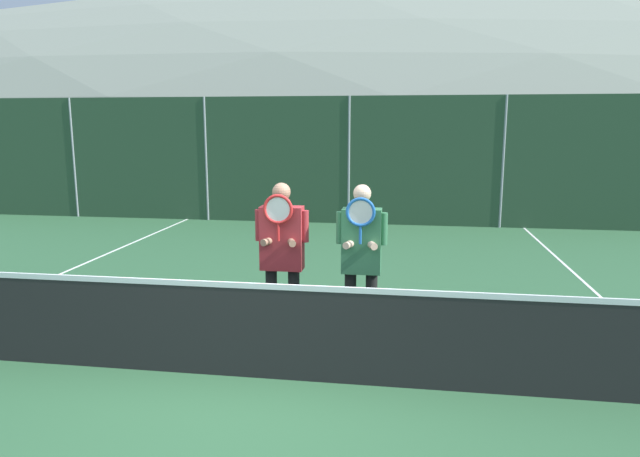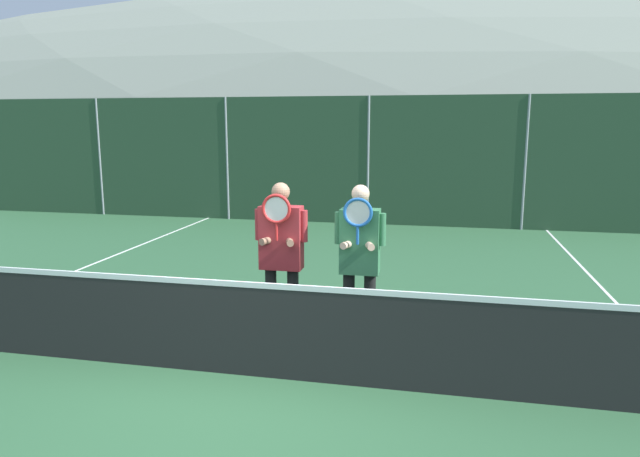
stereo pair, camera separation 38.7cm
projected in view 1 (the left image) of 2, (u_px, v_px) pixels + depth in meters
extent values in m
plane|color=#2D5B38|center=(255.00, 377.00, 5.73)|extent=(120.00, 120.00, 0.00)
ellipsoid|color=gray|center=(391.00, 152.00, 51.96)|extent=(128.41, 71.34, 24.97)
cube|color=beige|center=(370.00, 153.00, 21.64)|extent=(23.25, 5.00, 2.81)
cube|color=#3D4247|center=(371.00, 111.00, 21.35)|extent=(23.75, 5.50, 0.36)
cylinder|color=gray|center=(74.00, 158.00, 15.42)|extent=(0.06, 0.06, 3.20)
cylinder|color=gray|center=(206.00, 159.00, 14.87)|extent=(0.06, 0.06, 3.20)
cylinder|color=gray|center=(349.00, 161.00, 14.31)|extent=(0.06, 0.06, 3.20)
cylinder|color=gray|center=(503.00, 162.00, 13.75)|extent=(0.06, 0.06, 3.20)
cube|color=#2D4C33|center=(349.00, 161.00, 14.31)|extent=(22.46, 0.02, 3.20)
cube|color=black|center=(254.00, 333.00, 5.65)|extent=(11.44, 0.02, 0.93)
cube|color=white|center=(253.00, 286.00, 5.56)|extent=(11.44, 0.03, 0.06)
cube|color=white|center=(46.00, 280.00, 9.29)|extent=(0.05, 16.00, 0.01)
cube|color=white|center=(610.00, 305.00, 8.01)|extent=(0.05, 16.00, 0.01)
cylinder|color=black|center=(272.00, 307.00, 6.52)|extent=(0.13, 0.13, 0.90)
cylinder|color=black|center=(294.00, 308.00, 6.48)|extent=(0.13, 0.13, 0.90)
cube|color=maroon|center=(282.00, 238.00, 6.36)|extent=(0.47, 0.22, 0.71)
sphere|color=#997056|center=(281.00, 192.00, 6.26)|extent=(0.20, 0.20, 0.20)
cylinder|color=maroon|center=(259.00, 225.00, 6.37)|extent=(0.08, 0.08, 0.35)
cylinder|color=maroon|center=(305.00, 226.00, 6.29)|extent=(0.08, 0.08, 0.35)
cylinder|color=#997056|center=(270.00, 241.00, 6.29)|extent=(0.16, 0.27, 0.08)
cylinder|color=#997056|center=(291.00, 241.00, 6.25)|extent=(0.16, 0.27, 0.08)
cylinder|color=red|center=(278.00, 232.00, 6.16)|extent=(0.03, 0.03, 0.20)
torus|color=red|center=(278.00, 209.00, 6.12)|extent=(0.33, 0.04, 0.33)
cylinder|color=silver|center=(278.00, 209.00, 6.12)|extent=(0.27, 0.00, 0.27)
cylinder|color=black|center=(350.00, 311.00, 6.38)|extent=(0.13, 0.13, 0.90)
cylinder|color=black|center=(371.00, 312.00, 6.35)|extent=(0.13, 0.13, 0.90)
cube|color=#337047|center=(362.00, 241.00, 6.22)|extent=(0.43, 0.22, 0.71)
sphere|color=#DBB293|center=(362.00, 193.00, 6.12)|extent=(0.19, 0.19, 0.19)
cylinder|color=#337047|center=(340.00, 228.00, 6.23)|extent=(0.08, 0.08, 0.35)
cylinder|color=#337047|center=(384.00, 229.00, 6.16)|extent=(0.08, 0.08, 0.35)
cylinder|color=#DBB293|center=(351.00, 244.00, 6.15)|extent=(0.16, 0.27, 0.08)
cylinder|color=#DBB293|center=(371.00, 244.00, 6.12)|extent=(0.16, 0.27, 0.08)
cylinder|color=#1E5BAD|center=(360.00, 235.00, 6.02)|extent=(0.03, 0.03, 0.20)
torus|color=#1E5BAD|center=(361.00, 212.00, 5.98)|extent=(0.31, 0.03, 0.31)
cylinder|color=silver|center=(361.00, 212.00, 5.98)|extent=(0.26, 0.00, 0.26)
cube|color=slate|center=(154.00, 180.00, 18.68)|extent=(4.51, 1.71, 0.78)
cube|color=#2D3842|center=(152.00, 159.00, 18.55)|extent=(2.48, 1.57, 0.64)
cylinder|color=black|center=(187.00, 196.00, 17.68)|extent=(0.60, 0.16, 0.60)
cylinder|color=black|center=(206.00, 190.00, 19.38)|extent=(0.60, 0.16, 0.60)
cylinder|color=black|center=(99.00, 195.00, 18.11)|extent=(0.60, 0.16, 0.60)
cylinder|color=black|center=(125.00, 188.00, 19.82)|extent=(0.60, 0.16, 0.60)
cube|color=slate|center=(308.00, 185.00, 17.42)|extent=(4.49, 1.71, 0.77)
cube|color=#2D3842|center=(308.00, 161.00, 17.29)|extent=(2.47, 1.57, 0.63)
cylinder|color=black|center=(353.00, 202.00, 16.42)|extent=(0.60, 0.16, 0.60)
cylinder|color=black|center=(358.00, 194.00, 18.12)|extent=(0.60, 0.16, 0.60)
cylinder|color=black|center=(254.00, 200.00, 16.86)|extent=(0.60, 0.16, 0.60)
cylinder|color=black|center=(269.00, 193.00, 18.56)|extent=(0.60, 0.16, 0.60)
cube|color=slate|center=(478.00, 185.00, 17.05)|extent=(4.22, 1.82, 0.79)
cube|color=#2D3842|center=(479.00, 161.00, 16.92)|extent=(2.32, 1.68, 0.65)
cylinder|color=black|center=(531.00, 204.00, 16.01)|extent=(0.60, 0.16, 0.60)
cylinder|color=black|center=(518.00, 196.00, 17.82)|extent=(0.60, 0.16, 0.60)
cylinder|color=black|center=(432.00, 202.00, 16.42)|extent=(0.60, 0.16, 0.60)
cylinder|color=black|center=(429.00, 194.00, 18.23)|extent=(0.60, 0.16, 0.60)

